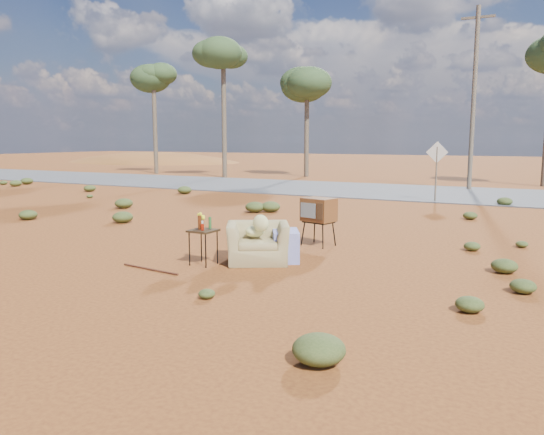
% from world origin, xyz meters
% --- Properties ---
extents(ground, '(140.00, 140.00, 0.00)m').
position_xyz_m(ground, '(0.00, 0.00, 0.00)').
color(ground, brown).
rests_on(ground, ground).
extents(highway, '(140.00, 7.00, 0.04)m').
position_xyz_m(highway, '(0.00, 15.00, 0.02)').
color(highway, '#565659').
rests_on(highway, ground).
extents(dirt_mound, '(26.00, 18.00, 2.00)m').
position_xyz_m(dirt_mound, '(-30.00, 34.00, 0.00)').
color(dirt_mound, '#9E5826').
rests_on(dirt_mound, ground).
extents(armchair, '(1.46, 1.38, 0.99)m').
position_xyz_m(armchair, '(0.43, 0.64, 0.46)').
color(armchair, '#948151').
rests_on(armchair, ground).
extents(tv_unit, '(0.75, 0.66, 1.03)m').
position_xyz_m(tv_unit, '(0.77, 2.52, 0.77)').
color(tv_unit, black).
rests_on(tv_unit, ground).
extents(side_table, '(0.46, 0.46, 0.92)m').
position_xyz_m(side_table, '(-0.45, -0.04, 0.67)').
color(side_table, '#332312').
rests_on(side_table, ground).
extents(rusty_bar, '(1.33, 0.20, 0.04)m').
position_xyz_m(rusty_bar, '(-1.02, -0.83, 0.02)').
color(rusty_bar, '#522716').
rests_on(rusty_bar, ground).
extents(road_sign, '(0.78, 0.06, 2.19)m').
position_xyz_m(road_sign, '(1.50, 12.00, 1.50)').
color(road_sign, brown).
rests_on(road_sign, ground).
extents(eucalyptus_far_left, '(3.20, 3.20, 7.10)m').
position_xyz_m(eucalyptus_far_left, '(-18.00, 20.00, 5.94)').
color(eucalyptus_far_left, brown).
rests_on(eucalyptus_far_left, ground).
extents(eucalyptus_left, '(3.20, 3.20, 8.10)m').
position_xyz_m(eucalyptus_left, '(-12.00, 19.00, 6.92)').
color(eucalyptus_left, brown).
rests_on(eucalyptus_left, ground).
extents(eucalyptus_near_left, '(3.20, 3.20, 6.60)m').
position_xyz_m(eucalyptus_near_left, '(-8.00, 22.00, 5.45)').
color(eucalyptus_near_left, brown).
rests_on(eucalyptus_near_left, ground).
extents(utility_pole_center, '(1.40, 0.20, 8.00)m').
position_xyz_m(utility_pole_center, '(2.00, 17.50, 4.15)').
color(utility_pole_center, brown).
rests_on(utility_pole_center, ground).
extents(scrub_patch, '(17.49, 8.07, 0.33)m').
position_xyz_m(scrub_patch, '(-0.82, 4.41, 0.14)').
color(scrub_patch, '#4A5424').
rests_on(scrub_patch, ground).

